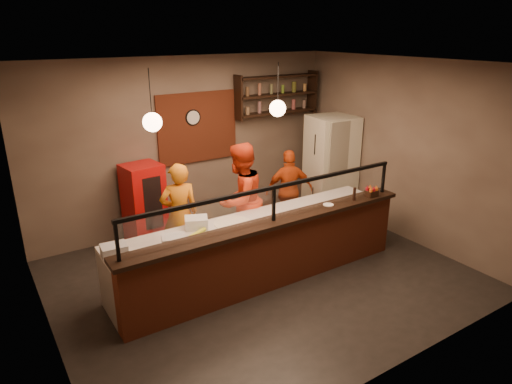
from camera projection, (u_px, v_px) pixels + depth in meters
floor at (262, 277)px, 7.10m from camera, size 6.00×6.00×0.00m
ceiling at (263, 64)px, 6.02m from camera, size 6.00×6.00×0.00m
wall_back at (188, 144)px, 8.53m from camera, size 6.00×0.00×6.00m
wall_left at (36, 225)px, 5.02m from camera, size 0.00×5.00×5.00m
wall_right at (403, 150)px, 8.09m from camera, size 0.00×5.00×5.00m
wall_front at (400, 244)px, 4.58m from camera, size 6.00×0.00×6.00m
brick_patch at (198, 127)px, 8.51m from camera, size 1.60×0.04×1.30m
service_counter at (273, 255)px, 6.69m from camera, size 4.60×0.25×1.00m
counter_ledge at (273, 222)px, 6.51m from camera, size 4.70×0.37×0.06m
worktop_cabinet at (255, 247)px, 7.11m from camera, size 4.60×0.75×0.85m
worktop at (255, 221)px, 6.96m from camera, size 4.60×0.75×0.05m
sneeze_guard at (274, 200)px, 6.40m from camera, size 4.50×0.05×0.52m
wall_shelving at (277, 95)px, 9.09m from camera, size 1.84×0.28×0.85m
wall_clock at (193, 117)px, 8.38m from camera, size 0.30×0.04×0.30m
pendant_left at (152, 122)px, 5.62m from camera, size 0.24×0.24×0.77m
pendant_right at (278, 108)px, 6.60m from camera, size 0.24×0.24×0.77m
cook_left at (180, 214)px, 7.29m from camera, size 0.68×0.52×1.69m
cook_mid at (240, 200)px, 7.54m from camera, size 1.15×1.03×1.93m
cook_right at (289, 190)px, 8.56m from camera, size 0.98×0.68×1.55m
fridge at (330, 166)px, 9.19m from camera, size 0.96×0.91×2.04m
red_cooler at (144, 204)px, 8.01m from camera, size 0.69×0.65×1.45m
pizza_dough at (233, 223)px, 6.79m from camera, size 0.73×0.73×0.01m
prep_tub_a at (114, 251)px, 5.79m from camera, size 0.34×0.28×0.16m
prep_tub_b at (196, 223)px, 6.62m from camera, size 0.40×0.37×0.16m
prep_tub_c at (174, 241)px, 6.05m from camera, size 0.37×0.33×0.16m
rolling_pin at (198, 233)px, 6.42m from camera, size 0.32×0.19×0.06m
condiment_caddy at (371, 193)px, 7.42m from camera, size 0.19×0.15×0.10m
pepper_mill at (354, 194)px, 7.23m from camera, size 0.06×0.06×0.21m
small_plate at (328, 205)px, 7.07m from camera, size 0.22×0.22×0.01m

